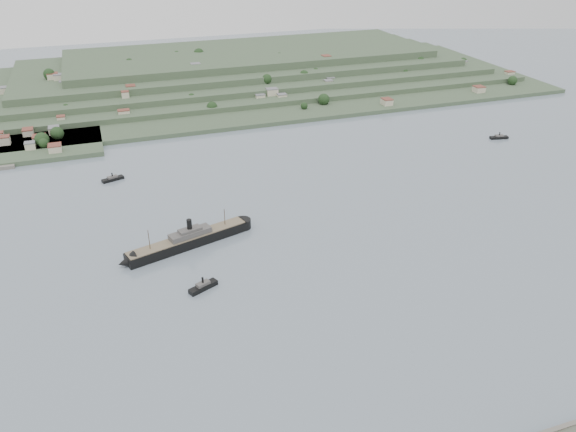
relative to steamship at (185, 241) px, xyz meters
name	(u,v)px	position (x,y,z in m)	size (l,w,h in m)	color
ground	(341,253)	(86.78, -37.19, -3.91)	(1400.00, 1400.00, 0.00)	slate
far_peninsula	(228,74)	(114.69, 355.90, 7.97)	(760.00, 309.00, 30.00)	#30452E
steamship	(185,241)	(0.00, 0.00, 0.00)	(86.24, 33.70, 21.18)	black
tugboat	(203,286)	(1.30, -46.69, -2.07)	(17.10, 11.01, 7.54)	black
ferry_west	(113,179)	(-35.00, 115.09, -2.42)	(17.11, 9.44, 6.19)	black
ferry_east	(499,137)	(300.64, 93.95, -2.42)	(17.05, 7.67, 6.18)	black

